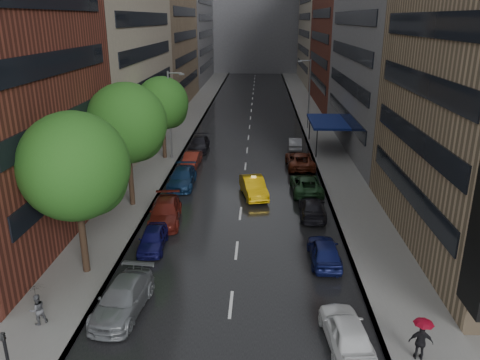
% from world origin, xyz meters
% --- Properties ---
extents(ground, '(220.00, 220.00, 0.00)m').
position_xyz_m(ground, '(0.00, 0.00, 0.00)').
color(ground, gray).
rests_on(ground, ground).
extents(road, '(14.00, 140.00, 0.01)m').
position_xyz_m(road, '(0.00, 50.00, 0.01)').
color(road, black).
rests_on(road, ground).
extents(sidewalk_left, '(4.00, 140.00, 0.15)m').
position_xyz_m(sidewalk_left, '(-9.00, 50.00, 0.07)').
color(sidewalk_left, gray).
rests_on(sidewalk_left, ground).
extents(sidewalk_right, '(4.00, 140.00, 0.15)m').
position_xyz_m(sidewalk_right, '(9.00, 50.00, 0.07)').
color(sidewalk_right, gray).
rests_on(sidewalk_right, ground).
extents(buildings_left, '(8.00, 108.00, 38.00)m').
position_xyz_m(buildings_left, '(-15.00, 58.79, 15.99)').
color(buildings_left, maroon).
rests_on(buildings_left, ground).
extents(buildings_right, '(8.05, 109.10, 36.00)m').
position_xyz_m(buildings_right, '(15.00, 56.70, 15.03)').
color(buildings_right, '#937A5B').
rests_on(buildings_right, ground).
extents(building_far, '(40.00, 14.00, 32.00)m').
position_xyz_m(building_far, '(0.00, 118.00, 16.00)').
color(building_far, slate).
rests_on(building_far, ground).
extents(tree_near, '(5.98, 5.98, 9.53)m').
position_xyz_m(tree_near, '(-8.60, 6.84, 6.52)').
color(tree_near, '#382619').
rests_on(tree_near, ground).
extents(tree_mid, '(6.09, 6.09, 9.71)m').
position_xyz_m(tree_mid, '(-8.60, 17.20, 6.65)').
color(tree_mid, '#382619').
rests_on(tree_mid, ground).
extents(tree_far, '(5.40, 5.40, 8.61)m').
position_xyz_m(tree_far, '(-8.60, 30.33, 5.89)').
color(tree_far, '#382619').
rests_on(tree_far, ground).
extents(taxi, '(2.66, 5.11, 1.60)m').
position_xyz_m(taxi, '(0.94, 19.76, 0.80)').
color(taxi, '#F3B60C').
rests_on(taxi, ground).
extents(parked_cars_left, '(2.71, 35.90, 1.55)m').
position_xyz_m(parked_cars_left, '(-5.40, 18.15, 0.74)').
color(parked_cars_left, slate).
rests_on(parked_cars_left, ground).
extents(parked_cars_right, '(2.79, 38.10, 1.57)m').
position_xyz_m(parked_cars_right, '(5.40, 18.71, 0.74)').
color(parked_cars_right, white).
rests_on(parked_cars_right, ground).
extents(ped_black_umbrella, '(0.96, 0.98, 2.09)m').
position_xyz_m(ped_black_umbrella, '(-9.12, 1.82, 1.40)').
color(ped_black_umbrella, '#4D4E52').
rests_on(ped_black_umbrella, sidewalk_left).
extents(ped_red_umbrella, '(1.05, 0.82, 2.01)m').
position_xyz_m(ped_red_umbrella, '(8.39, 0.11, 1.33)').
color(ped_red_umbrella, black).
rests_on(ped_red_umbrella, sidewalk_right).
extents(street_lamp_left, '(1.74, 0.22, 9.00)m').
position_xyz_m(street_lamp_left, '(-7.72, 30.00, 4.89)').
color(street_lamp_left, gray).
rests_on(street_lamp_left, sidewalk_left).
extents(street_lamp_right, '(1.74, 0.22, 9.00)m').
position_xyz_m(street_lamp_right, '(7.72, 45.00, 4.89)').
color(street_lamp_right, gray).
rests_on(street_lamp_right, sidewalk_right).
extents(awning, '(4.00, 8.00, 3.12)m').
position_xyz_m(awning, '(8.98, 35.00, 3.13)').
color(awning, navy).
rests_on(awning, sidewalk_right).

